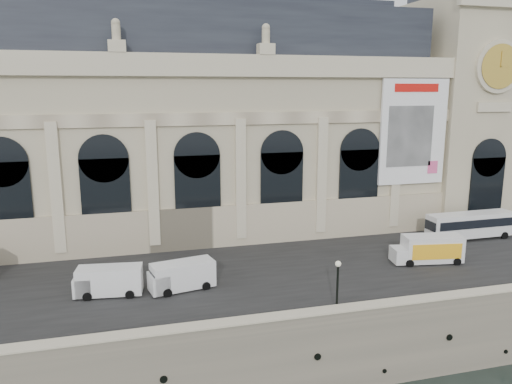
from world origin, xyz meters
The scene contains 10 objects.
quay centered at (0.00, 35.00, 3.00)m, with size 160.00×70.00×6.00m, color gray.
street centered at (0.00, 14.00, 6.03)m, with size 160.00×24.00×0.06m, color #2D2D2D.
parapet centered at (0.00, 0.60, 6.62)m, with size 160.00×1.40×1.21m.
museum centered at (-5.98, 30.86, 19.72)m, with size 69.00×18.70×29.10m.
clock_pavilion centered at (34.00, 27.93, 23.42)m, with size 13.00×14.72×36.70m.
bus_right centered at (28.89, 17.03, 7.87)m, with size 11.34×2.73×3.33m.
van_b centered at (-7.59, 10.39, 7.36)m, with size 6.29×3.37×2.66m.
van_c centered at (-14.10, 10.94, 7.35)m, with size 6.17×3.03×2.64m.
box_truck centered at (18.98, 10.94, 7.51)m, with size 7.72×3.59×3.00m.
lamp_right centered at (4.25, 1.62, 8.38)m, with size 0.49×0.49×4.78m.
Camera 1 is at (-11.99, -33.36, 24.37)m, focal length 35.00 mm.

